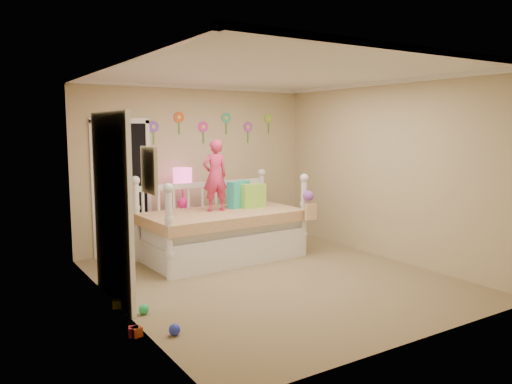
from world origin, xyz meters
TOP-DOWN VIEW (x-y plane):
  - floor at (0.00, 0.00)m, footprint 4.00×4.50m
  - ceiling at (0.00, 0.00)m, footprint 4.00×4.50m
  - back_wall at (0.00, 2.25)m, footprint 4.00×0.01m
  - left_wall at (-2.00, 0.00)m, footprint 0.01×4.50m
  - right_wall at (2.00, 0.00)m, footprint 0.01×4.50m
  - crown_molding at (0.00, 0.00)m, footprint 4.00×4.50m
  - daybed at (-0.08, 1.26)m, footprint 2.38×1.35m
  - pillow_turquoise at (0.31, 1.43)m, footprint 0.43×0.29m
  - pillow_lime at (0.50, 1.31)m, footprint 0.39×0.15m
  - child at (-0.14, 1.34)m, footprint 0.40×0.28m
  - nightstand at (-0.38, 1.98)m, footprint 0.44×0.36m
  - table_lamp at (-0.38, 1.98)m, footprint 0.29×0.29m
  - closet_doorway at (-1.25, 2.23)m, footprint 0.90×0.04m
  - flower_decals at (-0.09, 2.24)m, footprint 3.40×0.02m
  - mirror_closet at (-1.96, 0.30)m, footprint 0.07×1.30m
  - wall_picture at (-1.97, -0.90)m, footprint 0.05×0.34m
  - hanging_bag at (1.04, 0.61)m, footprint 0.20×0.16m
  - toy_scatter at (-1.75, -0.40)m, footprint 1.20×1.49m

SIDE VIEW (x-z plane):
  - floor at x=0.00m, z-range -0.01..0.01m
  - toy_scatter at x=-1.75m, z-range 0.00..0.11m
  - nightstand at x=-0.38m, z-range 0.00..0.67m
  - daybed at x=-0.08m, z-range 0.00..1.27m
  - hanging_bag at x=1.04m, z-range 0.59..0.95m
  - pillow_lime at x=0.50m, z-range 0.71..1.07m
  - pillow_turquoise at x=0.31m, z-range 0.71..1.11m
  - closet_doorway at x=-1.25m, z-range 0.00..2.07m
  - mirror_closet at x=-1.96m, z-range 0.00..2.10m
  - table_lamp at x=-0.38m, z-range 0.77..1.41m
  - child at x=-0.14m, z-range 0.71..1.75m
  - back_wall at x=0.00m, z-range 0.00..2.60m
  - left_wall at x=-2.00m, z-range 0.00..2.60m
  - right_wall at x=2.00m, z-range 0.00..2.60m
  - wall_picture at x=-1.97m, z-range 1.34..1.76m
  - flower_decals at x=-0.09m, z-range 1.69..2.19m
  - crown_molding at x=0.00m, z-range 2.54..2.60m
  - ceiling at x=0.00m, z-range 2.60..2.60m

